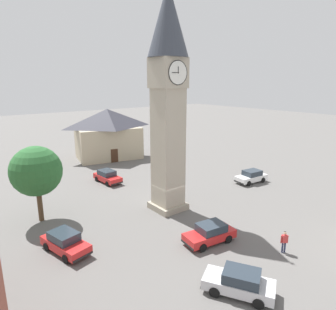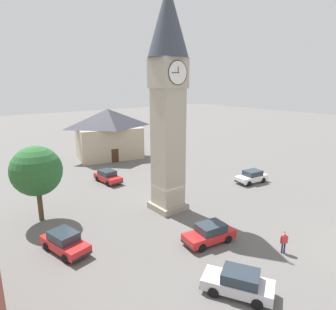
# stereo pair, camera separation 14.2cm
# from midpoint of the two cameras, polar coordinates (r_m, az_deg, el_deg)

# --- Properties ---
(ground_plane) EXTENTS (200.00, 200.00, 0.00)m
(ground_plane) POSITION_cam_midpoint_polar(r_m,az_deg,el_deg) (29.59, 0.14, -10.30)
(ground_plane) COLOR #605E5B
(clock_tower) EXTENTS (3.60, 3.60, 20.53)m
(clock_tower) POSITION_cam_midpoint_polar(r_m,az_deg,el_deg) (26.95, 0.16, 13.64)
(clock_tower) COLOR gray
(clock_tower) RESTS_ON ground
(car_blue_kerb) EXTENTS (3.51, 4.42, 1.53)m
(car_blue_kerb) POSITION_cam_midpoint_polar(r_m,az_deg,el_deg) (19.25, 13.66, -22.87)
(car_blue_kerb) COLOR silver
(car_blue_kerb) RESTS_ON ground
(car_silver_kerb) EXTENTS (4.30, 2.19, 1.53)m
(car_silver_kerb) POSITION_cam_midpoint_polar(r_m,az_deg,el_deg) (37.98, 16.01, -4.03)
(car_silver_kerb) COLOR white
(car_silver_kerb) RESTS_ON ground
(car_red_corner) EXTENTS (4.33, 2.28, 1.53)m
(car_red_corner) POSITION_cam_midpoint_polar(r_m,az_deg,el_deg) (23.85, 8.20, -14.78)
(car_red_corner) COLOR red
(car_red_corner) RESTS_ON ground
(car_white_side) EXTENTS (2.61, 4.41, 1.53)m
(car_white_side) POSITION_cam_midpoint_polar(r_m,az_deg,el_deg) (23.76, -19.18, -15.59)
(car_white_side) COLOR red
(car_white_side) RESTS_ON ground
(car_black_far) EXTENTS (2.09, 4.26, 1.53)m
(car_black_far) POSITION_cam_midpoint_polar(r_m,az_deg,el_deg) (37.35, -11.47, -4.06)
(car_black_far) COLOR red
(car_black_far) RESTS_ON ground
(pedestrian) EXTENTS (0.47, 0.39, 1.69)m
(pedestrian) POSITION_cam_midpoint_polar(r_m,az_deg,el_deg) (23.79, 21.71, -15.10)
(pedestrian) COLOR #2D3351
(pedestrian) RESTS_ON ground
(tree) EXTENTS (4.40, 4.40, 6.85)m
(tree) POSITION_cam_midpoint_polar(r_m,az_deg,el_deg) (28.03, -23.99, -2.87)
(tree) COLOR brown
(tree) RESTS_ON ground
(building_corner_back) EXTENTS (11.42, 8.87, 7.96)m
(building_corner_back) POSITION_cam_midpoint_polar(r_m,az_deg,el_deg) (48.68, -11.31, 4.18)
(building_corner_back) COLOR tan
(building_corner_back) RESTS_ON ground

